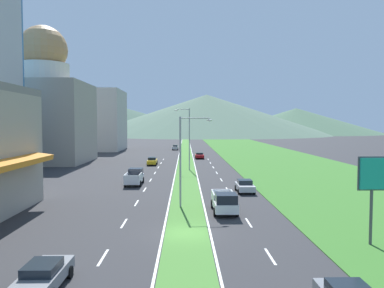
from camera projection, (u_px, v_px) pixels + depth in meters
The scene contains 37 objects.
ground_plane at pixel (187, 234), 27.07m from camera, with size 600.00×600.00×0.00m, color #2D2D30.
grass_median at pixel (186, 158), 86.97m from camera, with size 3.20×240.00×0.06m, color #477F33.
grass_verge_right at pixel (272, 158), 87.34m from camera, with size 24.00×240.00×0.06m, color #387028.
lane_dash_left_2 at pixel (103, 257), 22.26m from camera, with size 0.16×2.80×0.01m, color silver.
lane_dash_left_3 at pixel (124, 223), 29.88m from camera, with size 0.16×2.80×0.01m, color silver.
lane_dash_left_4 at pixel (136, 203), 37.50m from camera, with size 0.16×2.80×0.01m, color silver.
lane_dash_left_5 at pixel (145, 190), 45.12m from camera, with size 0.16×2.80×0.01m, color silver.
lane_dash_left_6 at pixel (151, 180), 52.75m from camera, with size 0.16×2.80×0.01m, color silver.
lane_dash_left_7 at pixel (155, 173), 60.37m from camera, with size 0.16×2.80×0.01m, color silver.
lane_dash_left_8 at pixel (158, 167), 67.99m from camera, with size 0.16×2.80×0.01m, color silver.
lane_dash_left_9 at pixel (161, 163), 75.61m from camera, with size 0.16×2.80×0.01m, color silver.
lane_dash_left_10 at pixel (163, 159), 83.23m from camera, with size 0.16×2.80×0.01m, color silver.
lane_dash_right_2 at pixel (270, 256), 22.44m from camera, with size 0.16×2.80×0.01m, color silver.
lane_dash_right_3 at pixel (249, 223), 30.07m from camera, with size 0.16×2.80×0.01m, color silver.
lane_dash_right_4 at pixel (236, 203), 37.69m from camera, with size 0.16×2.80×0.01m, color silver.
lane_dash_right_5 at pixel (227, 189), 45.31m from camera, with size 0.16×2.80×0.01m, color silver.
lane_dash_right_6 at pixel (221, 180), 52.93m from camera, with size 0.16×2.80×0.01m, color silver.
lane_dash_right_7 at pixel (217, 173), 60.55m from camera, with size 0.16×2.80×0.01m, color silver.
lane_dash_right_8 at pixel (213, 167), 68.18m from camera, with size 0.16×2.80×0.01m, color silver.
lane_dash_right_9 at pixel (210, 163), 75.80m from camera, with size 0.16×2.80×0.01m, color silver.
lane_dash_right_10 at pixel (208, 159), 83.42m from camera, with size 0.16×2.80×0.01m, color silver.
edge_line_median_left at pixel (178, 158), 86.94m from camera, with size 0.16×240.00×0.01m, color silver.
edge_line_median_right at pixel (193, 158), 87.00m from camera, with size 0.16×240.00×0.01m, color silver.
domed_building at pixel (45, 109), 76.54m from camera, with size 17.52×17.52×28.33m.
midrise_colored at pixel (93, 120), 112.13m from camera, with size 17.93×17.93×18.30m, color #B7B2A8.
hill_far_left at pixel (107, 118), 316.04m from camera, with size 187.16×187.16×25.88m, color #3D5647.
hill_far_center at pixel (207, 115), 275.91m from camera, with size 181.16×181.16×29.85m, color #516B56.
hill_far_right at pixel (296, 121), 301.61m from camera, with size 134.44×134.44×20.74m, color #47664C.
street_lamp_near at pixel (184, 155), 35.43m from camera, with size 3.20×0.41×8.80m.
street_lamp_mid at pixel (188, 136), 63.53m from camera, with size 2.64×0.28×10.74m.
car_0 at pixel (44, 275), 17.91m from camera, with size 1.89×4.24×1.39m.
car_1 at pixel (245, 186), 43.41m from camera, with size 2.02×4.03×1.48m.
car_2 at pixel (175, 147), 113.25m from camera, with size 1.87×4.06×1.52m.
car_4 at pixel (152, 161), 72.10m from camera, with size 1.87×4.53×1.54m.
car_5 at pixel (199, 155), 85.22m from camera, with size 2.04×4.30×1.37m.
pickup_truck_0 at pixel (224, 202), 33.37m from camera, with size 2.18×5.40×2.00m.
pickup_truck_1 at pixel (135, 177), 49.06m from camera, with size 2.18×5.40×2.00m.
Camera 1 is at (-0.09, -26.66, 8.13)m, focal length 34.32 mm.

